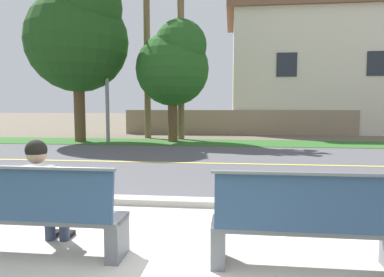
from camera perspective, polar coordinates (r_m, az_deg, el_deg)
ground_plane at (r=11.17m, az=3.12°, el=-2.90°), size 140.00×140.00×0.00m
sidewalk_pavement at (r=3.84m, az=-3.97°, el=-19.19°), size 44.00×3.60×0.01m
curb_edge at (r=5.64m, az=-0.32°, el=-10.56°), size 44.00×0.30×0.11m
street_asphalt at (r=9.69m, az=2.60°, el=-4.14°), size 52.00×8.00×0.01m
road_centre_line at (r=9.69m, az=2.60°, el=-4.11°), size 48.00×0.14×0.01m
far_verge_grass at (r=15.16m, az=4.02°, el=-0.70°), size 48.00×2.80×0.02m
bench_left at (r=4.04m, az=-24.39°, el=-11.58°), size 1.84×0.48×1.01m
bench_right at (r=3.58m, az=18.53°, el=-13.59°), size 1.84×0.48×1.01m
seated_person_grey at (r=4.14m, az=-23.55°, el=-8.02°), size 0.52×0.68×1.25m
streetlamp at (r=16.03m, az=-13.84°, el=14.59°), size 0.24×2.10×7.41m
shade_tree_far_left at (r=16.60m, az=-18.18°, el=16.24°), size 4.49×4.49×7.40m
shade_tree_left at (r=15.59m, az=-2.93°, el=12.29°), size 3.26×3.26×5.38m
palm_tree_tall at (r=17.40m, az=-1.88°, el=21.56°), size 2.09×1.98×8.05m
garden_wall at (r=19.63m, az=7.70°, el=2.67°), size 13.00×0.36×1.40m
house_across_street at (r=23.54m, az=20.03°, el=10.58°), size 11.39×6.91×7.67m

